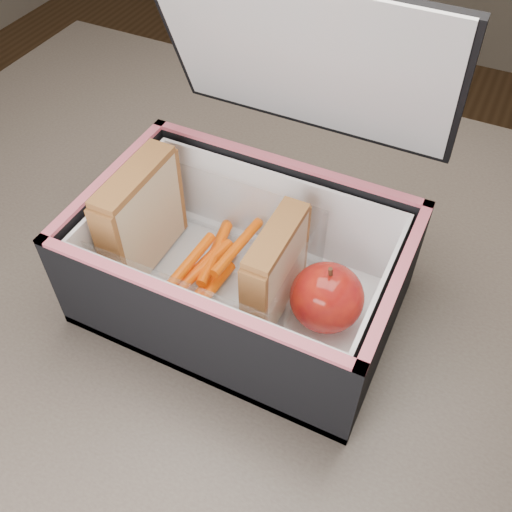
# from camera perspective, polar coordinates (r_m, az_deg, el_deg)

# --- Properties ---
(kitchen_table) EXTENTS (1.20, 0.80, 0.75)m
(kitchen_table) POSITION_cam_1_polar(r_m,az_deg,el_deg) (0.66, 4.60, -9.60)
(kitchen_table) COLOR brown
(kitchen_table) RESTS_ON ground
(lunch_bag) EXTENTS (0.29, 0.27, 0.29)m
(lunch_bag) POSITION_cam_1_polar(r_m,az_deg,el_deg) (0.54, -1.22, -0.10)
(lunch_bag) COLOR black
(lunch_bag) RESTS_ON kitchen_table
(plastic_tub) EXTENTS (0.19, 0.14, 0.08)m
(plastic_tub) POSITION_cam_1_polar(r_m,az_deg,el_deg) (0.55, -4.90, 0.11)
(plastic_tub) COLOR white
(plastic_tub) RESTS_ON lunch_bag
(sandwich_left) EXTENTS (0.03, 0.10, 0.11)m
(sandwich_left) POSITION_cam_1_polar(r_m,az_deg,el_deg) (0.57, -11.38, 3.80)
(sandwich_left) COLOR #D0B78B
(sandwich_left) RESTS_ON plastic_tub
(sandwich_right) EXTENTS (0.03, 0.09, 0.10)m
(sandwich_right) POSITION_cam_1_polar(r_m,az_deg,el_deg) (0.52, 1.96, -1.44)
(sandwich_right) COLOR #D0B78B
(sandwich_right) RESTS_ON plastic_tub
(carrot_sticks) EXTENTS (0.05, 0.14, 0.03)m
(carrot_sticks) POSITION_cam_1_polar(r_m,az_deg,el_deg) (0.57, -4.66, -0.89)
(carrot_sticks) COLOR #F95F02
(carrot_sticks) RESTS_ON plastic_tub
(paper_napkin) EXTENTS (0.10, 0.10, 0.01)m
(paper_napkin) POSITION_cam_1_polar(r_m,az_deg,el_deg) (0.55, 6.86, -6.14)
(paper_napkin) COLOR white
(paper_napkin) RESTS_ON lunch_bag
(red_apple) EXTENTS (0.08, 0.08, 0.07)m
(red_apple) POSITION_cam_1_polar(r_m,az_deg,el_deg) (0.52, 7.09, -4.13)
(red_apple) COLOR maroon
(red_apple) RESTS_ON paper_napkin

